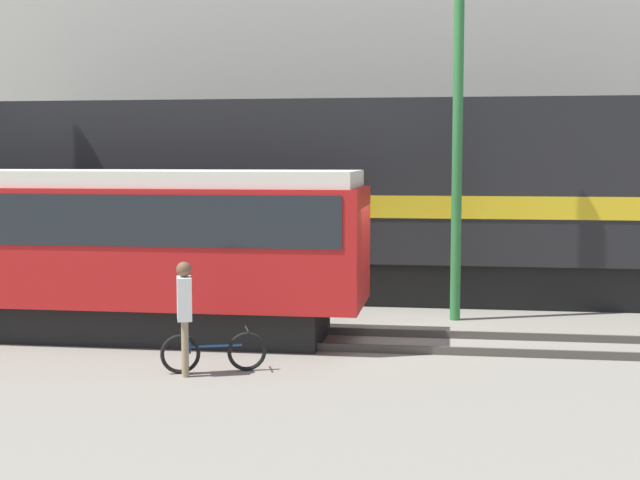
# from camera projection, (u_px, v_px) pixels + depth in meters

# --- Properties ---
(ground_plane) EXTENTS (120.00, 120.00, 0.00)m
(ground_plane) POSITION_uv_depth(u_px,v_px,m) (358.00, 335.00, 17.05)
(ground_plane) COLOR gray
(track_near) EXTENTS (60.00, 1.50, 0.14)m
(track_near) POSITION_uv_depth(u_px,v_px,m) (354.00, 339.00, 16.31)
(track_near) COLOR #47423D
(track_near) RESTS_ON ground
(track_far) EXTENTS (60.00, 1.51, 0.14)m
(track_far) POSITION_uv_depth(u_px,v_px,m) (377.00, 295.00, 21.53)
(track_far) COLOR #47423D
(track_far) RESTS_ON ground
(building_backdrop) EXTENTS (34.42, 6.00, 11.67)m
(building_backdrop) POSITION_uv_depth(u_px,v_px,m) (399.00, 82.00, 29.23)
(building_backdrop) COLOR #B7B2A8
(building_backdrop) RESTS_ON ground
(freight_locomotive) EXTENTS (20.50, 3.04, 5.31)m
(freight_locomotive) POSITION_uv_depth(u_px,v_px,m) (346.00, 196.00, 21.41)
(freight_locomotive) COLOR black
(freight_locomotive) RESTS_ON ground
(streetcar) EXTENTS (12.57, 2.54, 3.16)m
(streetcar) POSITION_uv_depth(u_px,v_px,m) (37.00, 241.00, 17.02)
(streetcar) COLOR black
(streetcar) RESTS_ON ground
(bicycle) EXTENTS (1.61, 0.68, 0.69)m
(bicycle) POSITION_uv_depth(u_px,v_px,m) (214.00, 352.00, 14.10)
(bicycle) COLOR black
(bicycle) RESTS_ON ground
(person) EXTENTS (0.32, 0.41, 1.79)m
(person) POSITION_uv_depth(u_px,v_px,m) (184.00, 306.00, 13.81)
(person) COLOR #8C7A5B
(person) RESTS_ON ground
(utility_pole_center) EXTENTS (0.21, 0.21, 7.62)m
(utility_pole_center) POSITION_uv_depth(u_px,v_px,m) (457.00, 137.00, 18.30)
(utility_pole_center) COLOR #2D7238
(utility_pole_center) RESTS_ON ground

